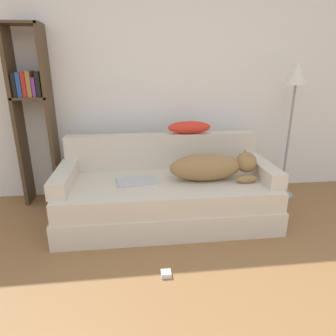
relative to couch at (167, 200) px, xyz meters
The scene contains 11 objects.
wall_back 1.40m from the couch, 75.20° to the left, with size 8.06×0.06×2.70m.
couch is the anchor object (origin of this frame).
couch_backrest 0.54m from the couch, 90.00° to the left, with size 1.95×0.15×0.35m.
couch_arm_left 0.96m from the couch, behind, with size 0.15×0.73×0.14m.
couch_arm_right 0.96m from the couch, ahead, with size 0.15×0.73×0.14m.
dog 0.54m from the couch, ahead, with size 0.82×0.29×0.27m.
laptop 0.36m from the couch, behind, with size 0.39×0.29×0.02m.
throw_pillow 0.78m from the couch, 54.03° to the left, with size 0.44×0.15×0.13m.
bookshelf 1.63m from the couch, 155.58° to the left, with size 0.36×0.26×1.80m.
floor_lamp 1.71m from the couch, 15.98° to the left, with size 0.26×0.26×1.46m.
power_adapter 0.86m from the couch, 96.94° to the right, with size 0.07×0.07×0.03m.
Camera 1 is at (-0.50, -0.64, 1.42)m, focal length 32.00 mm.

